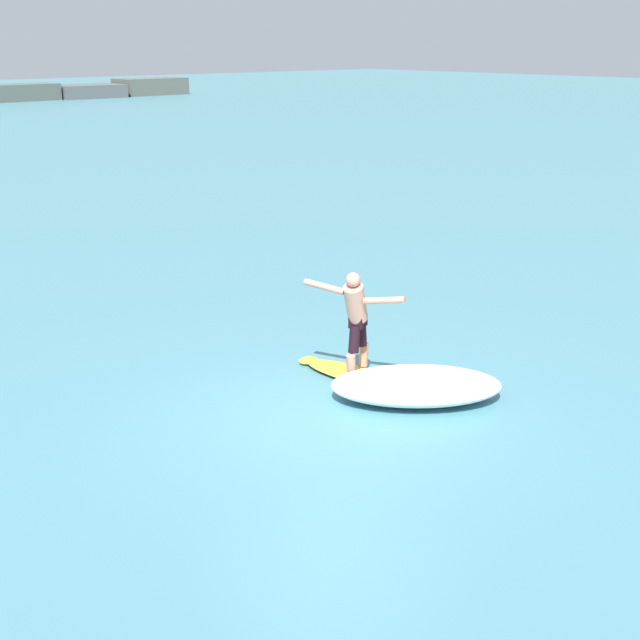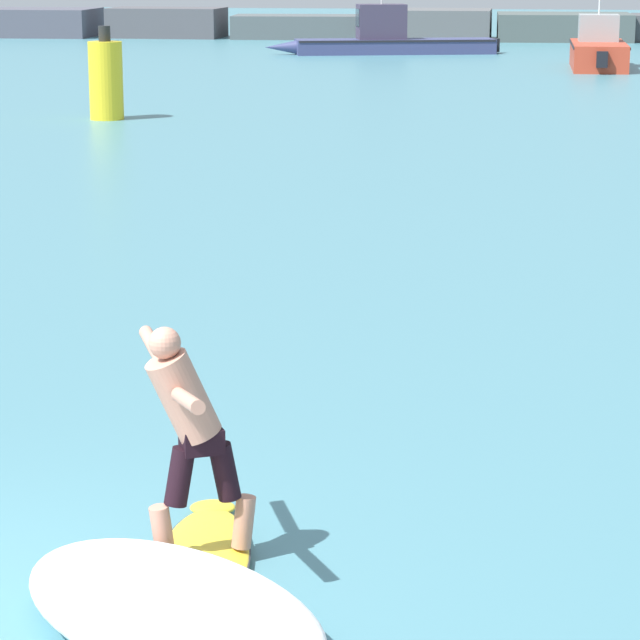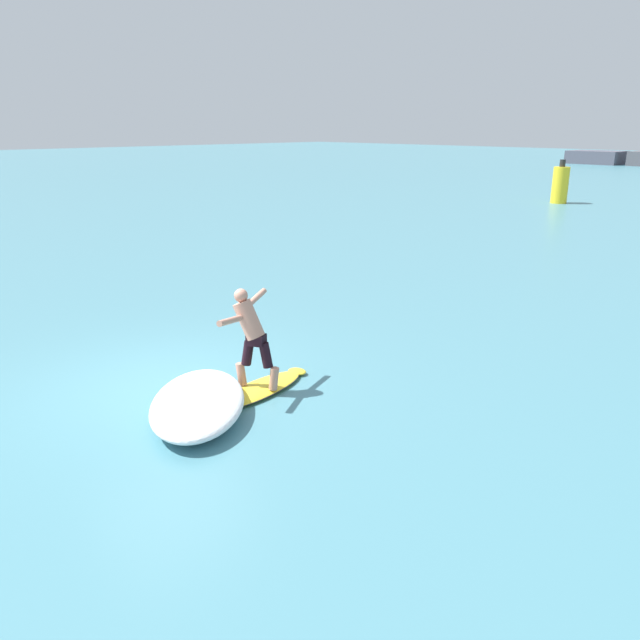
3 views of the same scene
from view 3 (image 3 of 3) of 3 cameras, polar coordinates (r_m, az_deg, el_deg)
name	(u,v)px [view 3 (image 3 of 3)]	position (r m, az deg, el deg)	size (l,w,h in m)	color
ground_plane	(166,384)	(10.15, -13.89, -5.69)	(200.00, 200.00, 0.00)	teal
surfboard	(259,389)	(9.60, -5.55, -6.30)	(0.86, 2.02, 0.23)	yellow
surfer	(251,331)	(9.27, -6.36, -1.00)	(0.89, 1.36, 1.52)	tan
channel_marker_buoy	(560,185)	(34.94, 21.11, 11.48)	(0.81, 0.81, 2.19)	yellow
wave_foam_at_tail	(198,403)	(8.91, -11.09, -7.47)	(2.58, 2.47, 0.39)	white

